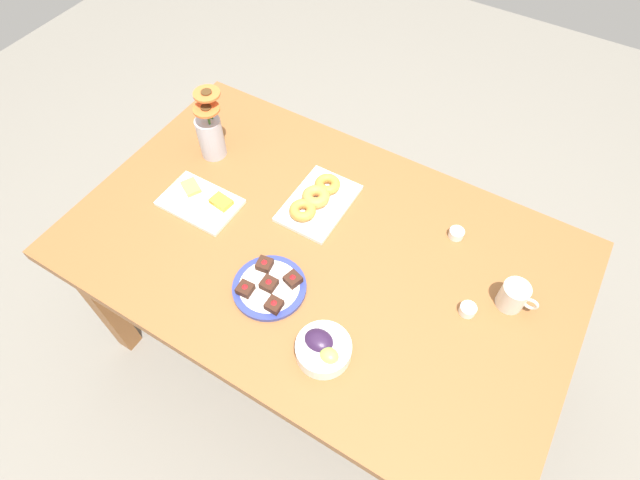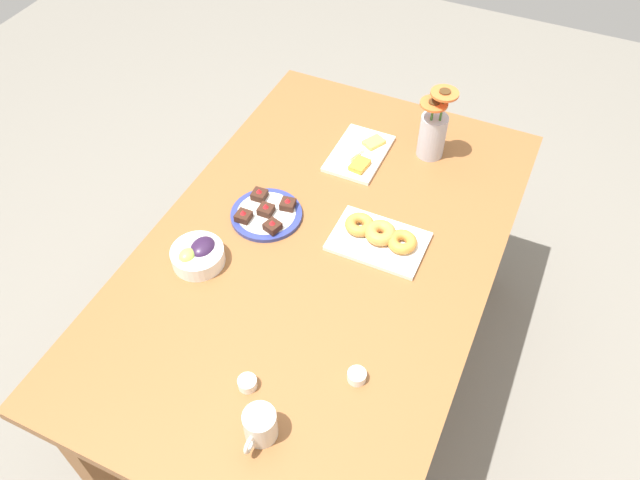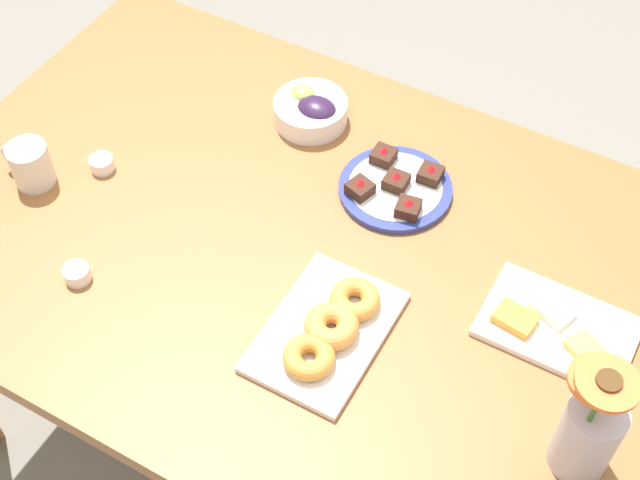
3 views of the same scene
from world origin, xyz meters
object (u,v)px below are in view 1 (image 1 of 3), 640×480
Objects in this scene: cheese_platter at (201,202)px; jam_cup_berry at (468,309)px; flower_vase at (211,134)px; dining_table at (320,262)px; coffee_mug at (514,296)px; croissant_platter at (317,200)px; dessert_plate at (269,287)px; jam_cup_honey at (456,233)px; grape_bowl at (323,349)px.

cheese_platter reaches higher than jam_cup_berry.
flower_vase reaches higher than jam_cup_berry.
coffee_mug is at bearing 11.08° from dining_table.
dining_table is at bearing 6.79° from cheese_platter.
cheese_platter is 0.39m from croissant_platter.
dessert_plate reaches higher than dining_table.
jam_cup_honey is 0.18× the size of flower_vase.
coffee_mug is at bearing -2.92° from croissant_platter.
croissant_platter is at bearing 177.08° from coffee_mug.
dessert_plate is 0.62m from flower_vase.
cheese_platter is (-1.02, -0.17, -0.04)m from coffee_mug.
grape_bowl is 0.59m from jam_cup_honey.
dessert_plate reaches higher than croissant_platter.
dessert_plate is (0.38, -0.16, 0.00)m from cheese_platter.
coffee_mug reaches higher than dining_table.
flower_vase is at bearing 163.50° from dining_table.
dining_table is at bearing 75.81° from dessert_plate.
jam_cup_berry is 1.04m from flower_vase.
coffee_mug is 2.38× the size of jam_cup_berry.
jam_cup_honey is (0.16, 0.56, -0.01)m from grape_bowl.
grape_bowl is at bearing -133.38° from coffee_mug.
jam_cup_honey is at bearing 36.71° from dining_table.
croissant_platter is at bearing 124.21° from dining_table.
coffee_mug is 0.43× the size of flower_vase.
grape_bowl is 0.69× the size of dessert_plate.
croissant_platter reaches higher than jam_cup_berry.
jam_cup_honey and jam_cup_berry have the same top height.
dining_table is 0.60m from flower_vase.
grape_bowl is at bearing -21.64° from cheese_platter.
flower_vase is (-0.45, 0.01, 0.07)m from croissant_platter.
croissant_platter is (-0.68, 0.03, -0.03)m from coffee_mug.
grape_bowl reaches higher than jam_cup_honey.
jam_cup_honey reaches higher than dining_table.
jam_cup_honey is 0.62m from dessert_plate.
croissant_platter is (0.34, 0.20, 0.01)m from cheese_platter.
dining_table is 14.02× the size of coffee_mug.
croissant_platter reaches higher than dining_table.
cheese_platter is (-0.44, -0.05, 0.10)m from dining_table.
jam_cup_honey is 0.91m from flower_vase.
flower_vase reaches higher than dining_table.
jam_cup_berry is 0.18× the size of flower_vase.
dining_table is 0.45m from jam_cup_honey.
cheese_platter is 5.42× the size of jam_cup_berry.
croissant_platter is at bearing 167.97° from jam_cup_berry.
coffee_mug reaches higher than dessert_plate.
jam_cup_berry reaches higher than dining_table.
cheese_platter is 0.92m from jam_cup_berry.
flower_vase is at bearing 143.22° from dessert_plate.
coffee_mug is 0.74× the size of grape_bowl.
jam_cup_berry is (0.92, 0.08, 0.01)m from cheese_platter.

